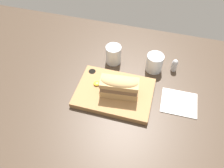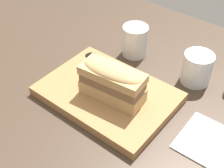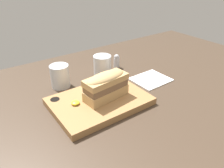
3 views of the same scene
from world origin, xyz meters
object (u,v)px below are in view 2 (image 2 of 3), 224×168
Objects in this scene: water_glass at (135,42)px; wine_glass at (197,69)px; sandwich at (112,80)px; napkin at (214,145)px; serving_board at (108,94)px.

wine_glass is at bearing -0.18° from water_glass.
water_glass is (-7.97, 20.55, -3.52)cm from sandwich.
water_glass reaches higher than napkin.
sandwich is 1.07× the size of napkin.
water_glass is 0.60× the size of napkin.
wine_glass is (19.84, -0.06, -0.09)cm from water_glass.
sandwich reaches higher than water_glass.
sandwich is (2.15, -0.91, 6.26)cm from serving_board.
sandwich is at bearing -23.01° from serving_board.
water_glass is at bearing 111.20° from sandwich.
serving_board is 3.82× the size of wine_glass.
water_glass reaches higher than serving_board.
serving_board reaches higher than napkin.
serving_board is 3.57× the size of water_glass.
water_glass is at bearing 153.10° from napkin.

